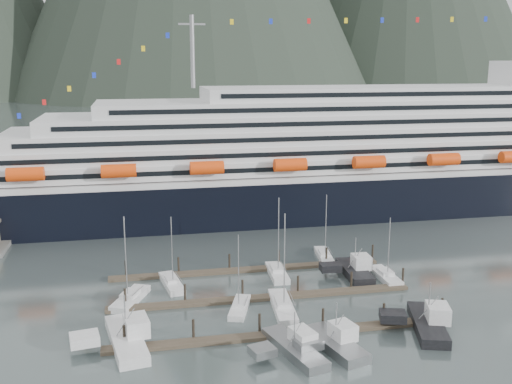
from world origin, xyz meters
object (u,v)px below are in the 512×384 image
trawler_c (293,347)px  cruise_ship (357,161)px  trawler_d (427,323)px  trawler_e (354,270)px  trawler_a (125,338)px  sailboat_d (283,307)px  sailboat_g (324,256)px  sailboat_c (240,308)px  sailboat_a (130,299)px  sailboat_h (385,276)px  sailboat_f (277,273)px  trawler_b (335,343)px  sailboat_e (172,284)px

trawler_c → cruise_ship: bearing=-42.1°
trawler_d → trawler_e: bearing=23.0°
trawler_a → sailboat_d: bearing=-82.8°
sailboat_d → sailboat_g: sailboat_d is taller
sailboat_c → trawler_d: (24.38, -11.46, 0.55)m
sailboat_a → sailboat_c: sailboat_a is taller
sailboat_h → cruise_ship: bearing=-15.1°
sailboat_d → trawler_d: size_ratio=1.19×
sailboat_f → trawler_c: 28.11m
trawler_d → sailboat_g: bearing=25.1°
sailboat_g → trawler_c: 38.28m
sailboat_d → trawler_e: size_ratio=1.35×
trawler_a → trawler_b: (26.56, -6.66, -0.05)m
cruise_ship → sailboat_d: bearing=-120.2°
sailboat_g → trawler_b: size_ratio=1.13×
cruise_ship → trawler_c: cruise_ship is taller
sailboat_f → trawler_e: 13.33m
sailboat_d → trawler_a: bearing=111.5°
sailboat_f → sailboat_g: bearing=-53.3°
sailboat_f → sailboat_h: bearing=-103.5°
trawler_a → trawler_b: bearing=-113.4°
sailboat_e → trawler_c: size_ratio=1.00×
cruise_ship → sailboat_c: bearing=-125.4°
trawler_a → trawler_d: trawler_a is taller
sailboat_f → trawler_c: sailboat_f is taller
cruise_ship → sailboat_h: 50.46m
sailboat_a → trawler_d: bearing=-90.6°
trawler_d → trawler_c: bearing=115.8°
sailboat_a → sailboat_e: 8.61m
cruise_ship → sailboat_a: (-55.30, -48.88, -11.60)m
cruise_ship → sailboat_c: 68.90m
sailboat_f → trawler_b: 27.75m
trawler_b → trawler_e: 28.01m
sailboat_a → trawler_c: size_ratio=1.15×
sailboat_e → trawler_b: size_ratio=1.10×
trawler_b → sailboat_e: bearing=21.3°
sailboat_e → sailboat_c: bearing=-150.9°
cruise_ship → sailboat_h: bearing=-104.9°
cruise_ship → sailboat_h: (-12.63, -47.45, -11.63)m
sailboat_h → trawler_e: 5.40m
cruise_ship → sailboat_a: 74.71m
sailboat_e → trawler_e: bearing=-101.1°
cruise_ship → sailboat_h: size_ratio=18.22×
sailboat_g → sailboat_h: sailboat_g is taller
trawler_e → trawler_a: bearing=118.8°
trawler_a → sailboat_h: bearing=-79.2°
sailboat_e → trawler_d: sailboat_e is taller
sailboat_g → trawler_a: sailboat_g is taller
sailboat_g → trawler_a: size_ratio=0.90×
sailboat_e → sailboat_g: size_ratio=0.97×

